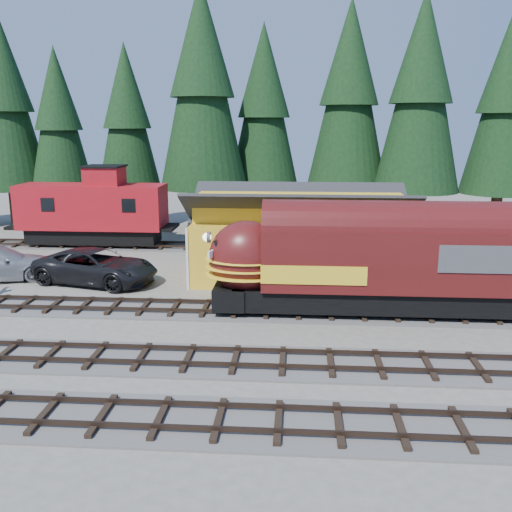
# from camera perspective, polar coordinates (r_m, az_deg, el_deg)

# --- Properties ---
(ground) EXTENTS (120.00, 120.00, 0.00)m
(ground) POSITION_cam_1_polar(r_m,az_deg,el_deg) (23.72, 4.25, -8.82)
(ground) COLOR #6B665B
(ground) RESTS_ON ground
(track_spur) EXTENTS (32.00, 3.20, 0.33)m
(track_spur) POSITION_cam_1_polar(r_m,az_deg,el_deg) (42.13, -9.47, 0.94)
(track_spur) COLOR #4C4947
(track_spur) RESTS_ON ground
(depot) EXTENTS (12.80, 7.00, 5.30)m
(depot) POSITION_cam_1_polar(r_m,az_deg,el_deg) (33.03, 4.34, 2.85)
(depot) COLOR gold
(depot) RESTS_ON ground
(conifer_backdrop) EXTENTS (80.14, 21.46, 17.27)m
(conifer_backdrop) POSITION_cam_1_polar(r_m,az_deg,el_deg) (46.61, 10.51, 14.74)
(conifer_backdrop) COLOR black
(conifer_backdrop) RESTS_ON ground
(locomotive) EXTENTS (15.11, 3.00, 4.11)m
(locomotive) POSITION_cam_1_polar(r_m,az_deg,el_deg) (26.95, 10.40, -0.89)
(locomotive) COLOR black
(locomotive) RESTS_ON ground
(caboose) EXTENTS (10.51, 3.05, 5.47)m
(caboose) POSITION_cam_1_polar(r_m,az_deg,el_deg) (43.08, -15.97, 4.45)
(caboose) COLOR black
(caboose) RESTS_ON ground
(pickup_truck_a) EXTENTS (7.59, 4.88, 1.95)m
(pickup_truck_a) POSITION_cam_1_polar(r_m,az_deg,el_deg) (33.36, -15.68, -1.01)
(pickup_truck_a) COLOR black
(pickup_truck_a) RESTS_ON ground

